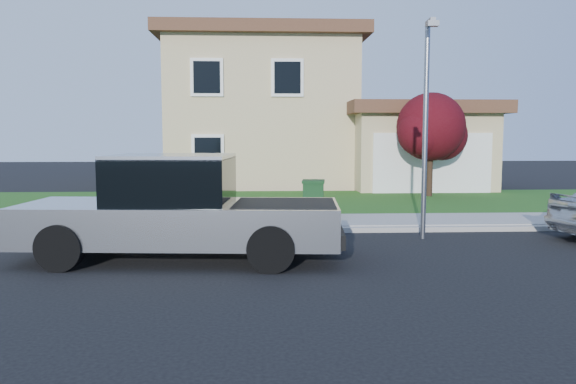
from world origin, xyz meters
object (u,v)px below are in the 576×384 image
object	(u,v)px
ornamental_tree	(432,130)
trash_bin	(313,198)
pickup_truck	(179,211)
woman	(191,203)
street_lamp	(426,117)

from	to	relation	value
ornamental_tree	trash_bin	bearing A→B (deg)	-132.29
pickup_truck	ornamental_tree	bearing A→B (deg)	56.24
woman	ornamental_tree	world-z (taller)	ornamental_tree
pickup_truck	trash_bin	distance (m)	5.37
street_lamp	ornamental_tree	bearing A→B (deg)	76.10
woman	trash_bin	bearing A→B (deg)	-123.56
trash_bin	street_lamp	size ratio (longest dim) A/B	0.20
trash_bin	woman	bearing A→B (deg)	-132.67
woman	ornamental_tree	xyz separation A→B (m)	(7.75, 7.75, 1.67)
woman	pickup_truck	bearing A→B (deg)	107.56
ornamental_tree	street_lamp	size ratio (longest dim) A/B	0.79
pickup_truck	woman	distance (m)	2.02
street_lamp	woman	bearing A→B (deg)	-177.92
ornamental_tree	trash_bin	world-z (taller)	ornamental_tree
ornamental_tree	trash_bin	xyz separation A→B (m)	(-4.79, -5.27, -1.86)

